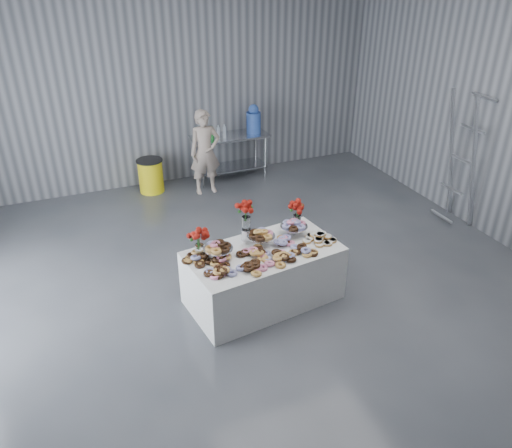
{
  "coord_description": "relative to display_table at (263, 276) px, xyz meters",
  "views": [
    {
      "loc": [
        -2.12,
        -4.66,
        4.01
      ],
      "look_at": [
        0.02,
        0.51,
        0.95
      ],
      "focal_mm": 35.0,
      "sensor_mm": 36.0,
      "label": 1
    }
  ],
  "objects": [
    {
      "name": "bouquet_right",
      "position": [
        0.65,
        0.39,
        0.67
      ],
      "size": [
        0.26,
        0.26,
        0.42
      ],
      "color": "white",
      "rests_on": "display_table"
    },
    {
      "name": "drink_bottles",
      "position": [
        0.65,
        3.82,
        0.66
      ],
      "size": [
        0.54,
        0.08,
        0.27
      ],
      "primitive_type": null,
      "color": "#268C33",
      "rests_on": "prep_table"
    },
    {
      "name": "danish_pile",
      "position": [
        0.76,
        -0.05,
        0.43
      ],
      "size": [
        0.48,
        0.48,
        0.11
      ],
      "primitive_type": null,
      "color": "white",
      "rests_on": "display_table"
    },
    {
      "name": "donut_mounds",
      "position": [
        0.0,
        -0.05,
        0.42
      ],
      "size": [
        1.9,
        1.03,
        0.09
      ],
      "primitive_type": null,
      "rotation": [
        0.0,
        0.0,
        0.13
      ],
      "color": "#C68748",
      "rests_on": "display_table"
    },
    {
      "name": "cake_stand_mid",
      "position": [
        0.03,
        0.16,
        0.52
      ],
      "size": [
        0.36,
        0.36,
        0.17
      ],
      "color": "silver",
      "rests_on": "display_table"
    },
    {
      "name": "bouquet_left",
      "position": [
        -0.78,
        0.15,
        0.67
      ],
      "size": [
        0.26,
        0.26,
        0.42
      ],
      "color": "white",
      "rests_on": "display_table"
    },
    {
      "name": "cake_stand_left",
      "position": [
        -0.57,
        0.08,
        0.52
      ],
      "size": [
        0.36,
        0.36,
        0.17
      ],
      "color": "silver",
      "rests_on": "display_table"
    },
    {
      "name": "cake_stand_right",
      "position": [
        0.53,
        0.22,
        0.52
      ],
      "size": [
        0.36,
        0.36,
        0.17
      ],
      "color": "silver",
      "rests_on": "display_table"
    },
    {
      "name": "water_jug",
      "position": [
        1.47,
        3.92,
        0.77
      ],
      "size": [
        0.28,
        0.28,
        0.55
      ],
      "color": "#3F6BD6",
      "rests_on": "prep_table"
    },
    {
      "name": "bouquet_center",
      "position": [
        -0.1,
        0.34,
        0.75
      ],
      "size": [
        0.26,
        0.26,
        0.57
      ],
      "color": "silver",
      "rests_on": "display_table"
    },
    {
      "name": "prep_table",
      "position": [
        0.97,
        3.92,
        0.24
      ],
      "size": [
        1.5,
        0.6,
        0.9
      ],
      "color": "silver",
      "rests_on": "ground"
    },
    {
      "name": "display_table",
      "position": [
        0.0,
        0.0,
        0.0
      ],
      "size": [
        2.02,
        1.24,
        0.75
      ],
      "primitive_type": "cube",
      "rotation": [
        0.0,
        0.0,
        0.13
      ],
      "color": "white",
      "rests_on": "ground"
    },
    {
      "name": "ground",
      "position": [
        0.02,
        -0.18,
        -0.38
      ],
      "size": [
        9.0,
        9.0,
        0.0
      ],
      "primitive_type": "plane",
      "color": "#3B3E44",
      "rests_on": "ground"
    },
    {
      "name": "stepladder",
      "position": [
        3.77,
        0.78,
        0.74
      ],
      "size": [
        0.66,
        0.55,
        2.24
      ],
      "primitive_type": null,
      "rotation": [
        0.0,
        -0.19,
        0.0
      ],
      "color": "silver",
      "rests_on": "ground"
    },
    {
      "name": "room_walls",
      "position": [
        -0.26,
        -0.12,
        2.26
      ],
      "size": [
        8.04,
        9.04,
        4.02
      ],
      "color": "gray",
      "rests_on": "ground"
    },
    {
      "name": "person",
      "position": [
        0.34,
        3.5,
        0.41
      ],
      "size": [
        0.58,
        0.38,
        1.58
      ],
      "primitive_type": "imported",
      "rotation": [
        0.0,
        0.0,
        -0.01
      ],
      "color": "#CC8C93",
      "rests_on": "ground"
    },
    {
      "name": "trash_barrel",
      "position": [
        -0.62,
        3.92,
        -0.06
      ],
      "size": [
        0.49,
        0.49,
        0.63
      ],
      "rotation": [
        0.0,
        0.0,
        0.41
      ],
      "color": "yellow",
      "rests_on": "ground"
    }
  ]
}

